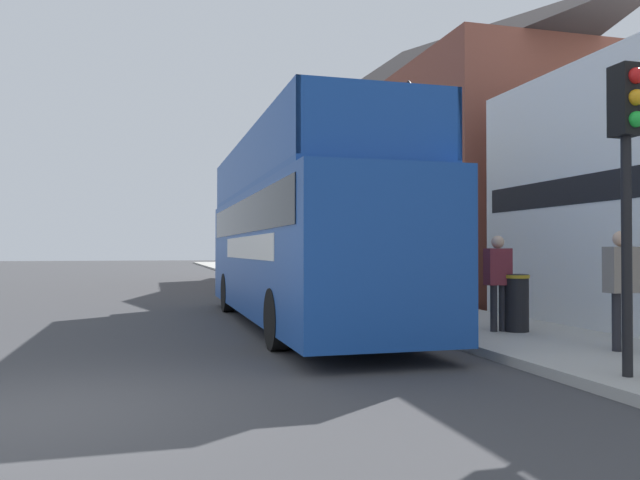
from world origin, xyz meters
name	(u,v)px	position (x,y,z in m)	size (l,w,h in m)	color
ground_plane	(125,288)	(0.00, 21.00, 0.00)	(144.00, 144.00, 0.00)	#3D3D3F
sidewalk	(314,288)	(7.51, 18.00, 0.07)	(3.09, 108.00, 0.14)	#ADAAA3
brick_terrace_rear	(403,169)	(12.06, 19.52, 5.33)	(6.00, 22.89, 10.67)	brown
tour_bus	(297,241)	(4.18, 6.56, 1.83)	(2.56, 10.94, 4.00)	#19479E
parked_car_ahead_of_bus	(265,278)	(4.88, 14.60, 0.65)	(1.93, 4.10, 1.38)	black
pedestrian_nearest	(621,278)	(7.83, 1.03, 1.21)	(0.47, 0.26, 1.78)	#232328
pedestrian_second	(498,274)	(7.25, 3.48, 1.20)	(0.46, 0.25, 1.76)	#232328
traffic_signal	(627,147)	(6.54, -0.58, 2.85)	(0.28, 0.42, 3.70)	black
lamp_post_nearest	(409,156)	(6.51, 5.87, 3.70)	(0.35, 0.35, 5.22)	black
lamp_post_second	(326,191)	(6.61, 12.87, 3.58)	(0.35, 0.35, 5.02)	black
lamp_post_third	(282,203)	(6.55, 19.88, 3.70)	(0.35, 0.35, 5.23)	black
litter_bin	(516,301)	(7.57, 3.39, 0.69)	(0.48, 0.48, 1.05)	black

